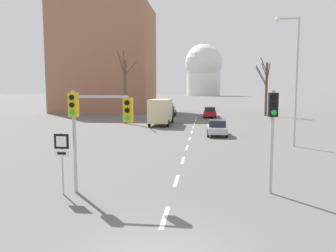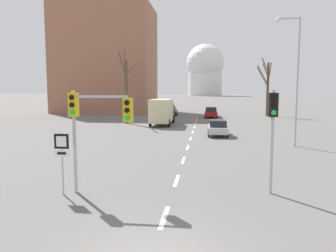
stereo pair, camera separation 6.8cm
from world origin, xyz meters
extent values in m
cube|color=silver|center=(0.00, 2.68, 0.00)|extent=(0.16, 2.00, 0.01)
cube|color=silver|center=(0.00, 7.18, 0.00)|extent=(0.16, 2.00, 0.01)
cube|color=silver|center=(0.00, 11.68, 0.00)|extent=(0.16, 2.00, 0.01)
cube|color=silver|center=(0.00, 16.18, 0.00)|extent=(0.16, 2.00, 0.01)
cube|color=silver|center=(0.00, 20.68, 0.00)|extent=(0.16, 2.00, 0.01)
cube|color=silver|center=(0.00, 25.18, 0.00)|extent=(0.16, 2.00, 0.01)
cube|color=silver|center=(0.00, 29.68, 0.00)|extent=(0.16, 2.00, 0.01)
cube|color=silver|center=(0.00, 34.18, 0.00)|extent=(0.16, 2.00, 0.01)
cube|color=silver|center=(0.00, 38.68, 0.00)|extent=(0.16, 2.00, 0.01)
cube|color=silver|center=(0.00, 43.18, 0.00)|extent=(0.16, 2.00, 0.01)
cylinder|color=#B2B2B7|center=(-3.98, 4.95, 2.10)|extent=(0.14, 0.14, 4.20)
cube|color=yellow|center=(-3.98, 4.95, 3.62)|extent=(0.36, 0.28, 0.96)
cylinder|color=black|center=(-3.98, 4.78, 3.92)|extent=(0.20, 0.06, 0.20)
cylinder|color=black|center=(-3.98, 4.78, 3.62)|extent=(0.20, 0.06, 0.20)
cylinder|color=green|center=(-3.98, 4.78, 3.32)|extent=(0.20, 0.06, 0.20)
cube|color=#B2B2B7|center=(-2.86, 4.95, 3.95)|extent=(2.24, 0.10, 0.10)
cube|color=yellow|center=(-1.74, 4.95, 3.42)|extent=(0.36, 0.28, 0.96)
cylinder|color=black|center=(-1.74, 4.78, 3.72)|extent=(0.20, 0.06, 0.20)
cylinder|color=black|center=(-1.74, 4.78, 3.42)|extent=(0.20, 0.06, 0.20)
cylinder|color=green|center=(-1.74, 4.78, 3.12)|extent=(0.20, 0.06, 0.20)
cylinder|color=#B2B2B7|center=(3.98, 5.72, 2.10)|extent=(0.14, 0.14, 4.21)
cube|color=black|center=(3.98, 5.72, 3.63)|extent=(0.36, 0.28, 0.96)
cylinder|color=black|center=(3.98, 5.55, 3.92)|extent=(0.20, 0.06, 0.20)
cylinder|color=black|center=(3.98, 5.55, 3.63)|extent=(0.20, 0.06, 0.20)
cylinder|color=green|center=(3.98, 5.55, 3.33)|extent=(0.20, 0.06, 0.20)
cylinder|color=#B2B2B7|center=(-4.38, 4.60, 1.27)|extent=(0.07, 0.07, 2.53)
cube|color=black|center=(-4.38, 4.58, 2.18)|extent=(0.60, 0.03, 0.60)
cube|color=white|center=(-4.38, 4.56, 2.18)|extent=(0.42, 0.01, 0.42)
cube|color=white|center=(-4.38, 4.58, 1.70)|extent=(0.60, 0.03, 0.28)
cube|color=black|center=(-4.38, 4.56, 1.70)|extent=(0.36, 0.01, 0.10)
cylinder|color=#B2B2B7|center=(7.99, 17.54, 4.74)|extent=(0.16, 0.16, 9.49)
cube|color=#B2B2B7|center=(7.22, 17.54, 9.39)|extent=(1.53, 0.10, 0.10)
sphere|color=#F2EAC6|center=(6.45, 17.54, 9.31)|extent=(0.36, 0.36, 0.36)
cube|color=black|center=(-4.45, 46.08, 0.67)|extent=(1.78, 4.01, 0.65)
cube|color=#1E232D|center=(-4.45, 45.88, 1.31)|extent=(1.51, 1.92, 0.63)
cylinder|color=black|center=(-5.29, 47.32, 0.34)|extent=(0.18, 0.68, 0.68)
cylinder|color=black|center=(-3.61, 47.32, 0.34)|extent=(0.18, 0.68, 0.68)
cylinder|color=black|center=(-5.29, 44.84, 0.34)|extent=(0.18, 0.68, 0.68)
cylinder|color=black|center=(-3.61, 44.84, 0.34)|extent=(0.18, 0.68, 0.68)
cube|color=maroon|center=(2.06, 43.46, 0.66)|extent=(1.88, 4.52, 0.72)
cube|color=#1E232D|center=(2.06, 43.23, 1.34)|extent=(1.60, 2.17, 0.63)
cylinder|color=black|center=(1.17, 44.86, 0.30)|extent=(0.18, 0.61, 0.61)
cylinder|color=black|center=(2.94, 44.86, 0.30)|extent=(0.18, 0.61, 0.61)
cylinder|color=black|center=(1.17, 42.06, 0.30)|extent=(0.18, 0.61, 0.61)
cylinder|color=black|center=(2.94, 42.06, 0.30)|extent=(0.18, 0.61, 0.61)
cube|color=#B7B7BC|center=(2.43, 22.93, 0.60)|extent=(1.76, 3.96, 0.56)
cube|color=#1E232D|center=(2.43, 22.73, 1.18)|extent=(1.49, 1.90, 0.60)
cylinder|color=black|center=(1.60, 24.16, 0.32)|extent=(0.18, 0.63, 0.63)
cylinder|color=black|center=(3.26, 24.16, 0.32)|extent=(0.18, 0.63, 0.63)
cylinder|color=black|center=(1.60, 21.70, 0.32)|extent=(0.18, 0.63, 0.63)
cylinder|color=black|center=(3.26, 21.70, 0.32)|extent=(0.18, 0.63, 0.63)
cube|color=#333842|center=(-4.02, 34.66, 1.49)|extent=(2.20, 2.00, 2.10)
cube|color=beige|center=(-4.02, 31.06, 1.79)|extent=(2.30, 5.20, 2.70)
cylinder|color=black|center=(-5.12, 34.66, 0.44)|extent=(0.24, 0.88, 0.88)
cylinder|color=black|center=(-2.92, 34.66, 0.44)|extent=(0.24, 0.88, 0.88)
cylinder|color=black|center=(-5.12, 29.63, 0.44)|extent=(0.24, 0.88, 0.88)
cylinder|color=black|center=(-2.92, 29.63, 0.44)|extent=(0.24, 0.88, 0.88)
cylinder|color=brown|center=(-8.77, 33.01, 3.98)|extent=(0.43, 0.43, 7.95)
cylinder|color=brown|center=(-9.06, 33.83, 7.66)|extent=(0.70, 1.78, 3.47)
cylinder|color=brown|center=(-8.18, 33.99, 7.15)|extent=(1.09, 2.16, 1.81)
cylinder|color=brown|center=(-8.88, 31.70, 7.42)|extent=(0.32, 2.74, 2.67)
cylinder|color=brown|center=(11.33, 47.97, 4.36)|extent=(0.40, 0.40, 8.73)
cylinder|color=brown|center=(11.24, 46.32, 6.72)|extent=(0.29, 3.40, 3.56)
cylinder|color=brown|center=(10.57, 49.05, 6.52)|extent=(1.52, 2.34, 3.28)
cylinder|color=brown|center=(10.74, 47.27, 7.54)|extent=(1.21, 1.57, 2.08)
cylinder|color=brown|center=(10.70, 47.48, 8.32)|extent=(1.34, 1.14, 2.39)
cylinder|color=brown|center=(10.32, 47.22, 6.73)|extent=(2.04, 1.71, 3.00)
cylinder|color=silver|center=(0.00, 254.87, 8.81)|extent=(26.44, 26.44, 17.63)
sphere|color=silver|center=(0.00, 254.87, 25.71)|extent=(29.38, 29.38, 29.38)
cylinder|color=silver|center=(0.00, 254.87, 38.93)|extent=(3.53, 3.53, 5.14)
cube|color=#9E664C|center=(-18.19, 55.57, 10.13)|extent=(18.00, 14.00, 20.25)
camera|label=1|loc=(1.27, -7.72, 4.19)|focal=35.00mm
camera|label=2|loc=(1.34, -7.71, 4.19)|focal=35.00mm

